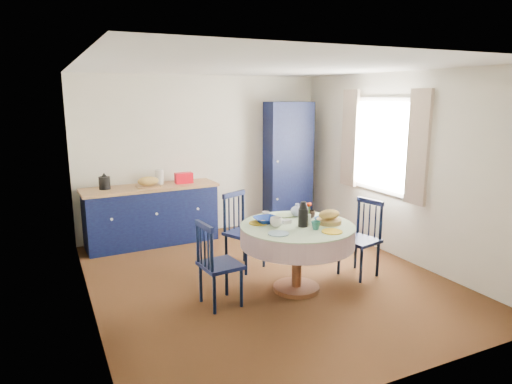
% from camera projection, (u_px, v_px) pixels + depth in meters
% --- Properties ---
extents(floor, '(4.50, 4.50, 0.00)m').
position_uv_depth(floor, '(266.00, 279.00, 5.56)').
color(floor, black).
rests_on(floor, ground).
extents(ceiling, '(4.50, 4.50, 0.00)m').
position_uv_depth(ceiling, '(267.00, 67.00, 5.04)').
color(ceiling, white).
rests_on(ceiling, wall_back).
extents(wall_back, '(4.00, 0.02, 2.50)m').
position_uv_depth(wall_back, '(203.00, 155.00, 7.29)').
color(wall_back, white).
rests_on(wall_back, floor).
extents(wall_left, '(0.02, 4.50, 2.50)m').
position_uv_depth(wall_left, '(84.00, 193.00, 4.46)').
color(wall_left, white).
rests_on(wall_left, floor).
extents(wall_right, '(0.02, 4.50, 2.50)m').
position_uv_depth(wall_right, '(399.00, 166.00, 6.14)').
color(wall_right, white).
rests_on(wall_right, floor).
extents(window, '(0.10, 1.74, 1.45)m').
position_uv_depth(window, '(382.00, 144.00, 6.33)').
color(window, white).
rests_on(window, wall_right).
extents(kitchen_counter, '(1.99, 0.69, 1.12)m').
position_uv_depth(kitchen_counter, '(151.00, 214.00, 6.81)').
color(kitchen_counter, black).
rests_on(kitchen_counter, floor).
extents(pantry_cabinet, '(0.78, 0.59, 2.09)m').
position_uv_depth(pantry_cabinet, '(287.00, 165.00, 7.70)').
color(pantry_cabinet, black).
rests_on(pantry_cabinet, floor).
extents(dining_table, '(1.28, 1.28, 1.05)m').
position_uv_depth(dining_table, '(298.00, 235.00, 5.12)').
color(dining_table, '#583019').
rests_on(dining_table, floor).
extents(chair_left, '(0.43, 0.45, 0.92)m').
position_uv_depth(chair_left, '(217.00, 263.00, 4.77)').
color(chair_left, black).
rests_on(chair_left, floor).
extents(chair_far, '(0.57, 0.56, 0.98)m').
position_uv_depth(chair_far, '(243.00, 230.00, 5.84)').
color(chair_far, black).
rests_on(chair_far, floor).
extents(chair_right, '(0.49, 0.50, 0.94)m').
position_uv_depth(chair_right, '(361.00, 238.00, 5.60)').
color(chair_right, black).
rests_on(chair_right, floor).
extents(mug_a, '(0.13, 0.13, 0.11)m').
position_uv_depth(mug_a, '(276.00, 222.00, 5.00)').
color(mug_a, silver).
rests_on(mug_a, dining_table).
extents(mug_b, '(0.10, 0.10, 0.09)m').
position_uv_depth(mug_b, '(316.00, 225.00, 4.90)').
color(mug_b, '#276E67').
rests_on(mug_b, dining_table).
extents(mug_c, '(0.12, 0.12, 0.09)m').
position_uv_depth(mug_c, '(310.00, 214.00, 5.36)').
color(mug_c, black).
rests_on(mug_c, dining_table).
extents(mug_d, '(0.09, 0.09, 0.08)m').
position_uv_depth(mug_d, '(266.00, 215.00, 5.35)').
color(mug_d, silver).
rests_on(mug_d, dining_table).
extents(cobalt_bowl, '(0.27, 0.27, 0.07)m').
position_uv_depth(cobalt_bowl, '(266.00, 220.00, 5.16)').
color(cobalt_bowl, navy).
rests_on(cobalt_bowl, dining_table).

